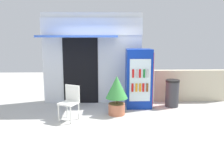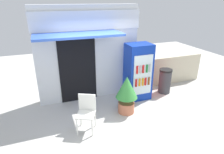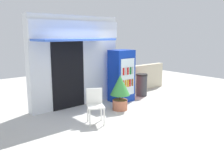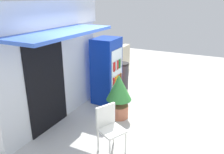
{
  "view_description": "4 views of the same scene",
  "coord_description": "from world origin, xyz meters",
  "px_view_note": "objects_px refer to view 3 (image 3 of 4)",
  "views": [
    {
      "loc": [
        0.23,
        -5.86,
        2.18
      ],
      "look_at": [
        0.39,
        0.53,
        1.04
      ],
      "focal_mm": 37.62,
      "sensor_mm": 36.0,
      "label": 1
    },
    {
      "loc": [
        -1.5,
        -3.96,
        3.03
      ],
      "look_at": [
        0.11,
        0.44,
        1.12
      ],
      "focal_mm": 31.16,
      "sensor_mm": 36.0,
      "label": 2
    },
    {
      "loc": [
        -4.19,
        -4.76,
        2.31
      ],
      "look_at": [
        0.29,
        0.5,
        1.04
      ],
      "focal_mm": 37.7,
      "sensor_mm": 36.0,
      "label": 3
    },
    {
      "loc": [
        -3.91,
        -1.65,
        2.77
      ],
      "look_at": [
        0.2,
        0.42,
        1.13
      ],
      "focal_mm": 36.11,
      "sensor_mm": 36.0,
      "label": 4
    }
  ],
  "objects_px": {
    "potted_plant_near_shop": "(120,90)",
    "trash_bin": "(142,85)",
    "drink_cooler": "(122,76)",
    "plastic_chair": "(95,103)"
  },
  "relations": [
    {
      "from": "trash_bin",
      "to": "drink_cooler",
      "type": "bearing_deg",
      "value": -179.3
    },
    {
      "from": "potted_plant_near_shop",
      "to": "trash_bin",
      "type": "relative_size",
      "value": 1.3
    },
    {
      "from": "drink_cooler",
      "to": "plastic_chair",
      "type": "relative_size",
      "value": 1.97
    },
    {
      "from": "plastic_chair",
      "to": "trash_bin",
      "type": "height_order",
      "value": "plastic_chair"
    },
    {
      "from": "drink_cooler",
      "to": "plastic_chair",
      "type": "distance_m",
      "value": 2.22
    },
    {
      "from": "drink_cooler",
      "to": "potted_plant_near_shop",
      "type": "height_order",
      "value": "drink_cooler"
    },
    {
      "from": "potted_plant_near_shop",
      "to": "trash_bin",
      "type": "distance_m",
      "value": 1.89
    },
    {
      "from": "drink_cooler",
      "to": "trash_bin",
      "type": "bearing_deg",
      "value": 0.7
    },
    {
      "from": "drink_cooler",
      "to": "plastic_chair",
      "type": "height_order",
      "value": "drink_cooler"
    },
    {
      "from": "plastic_chair",
      "to": "trash_bin",
      "type": "xyz_separation_m",
      "value": [
        2.96,
        1.07,
        -0.11
      ]
    }
  ]
}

